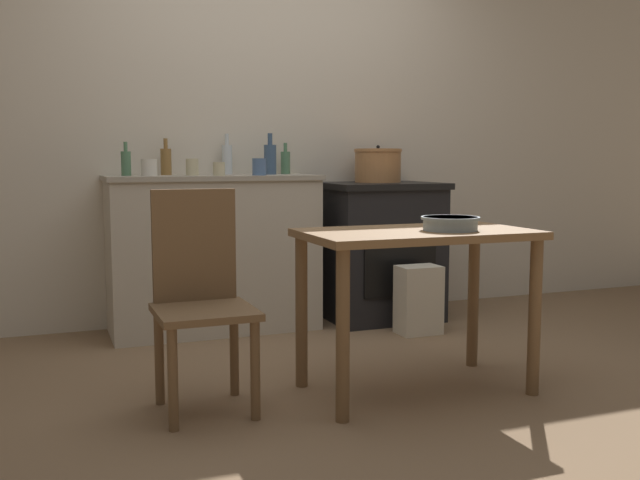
# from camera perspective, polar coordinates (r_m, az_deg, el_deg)

# --- Properties ---
(ground_plane) EXTENTS (14.00, 14.00, 0.00)m
(ground_plane) POSITION_cam_1_polar(r_m,az_deg,el_deg) (3.43, 3.46, -11.35)
(ground_plane) COLOR #896B4C
(wall_back) EXTENTS (8.00, 0.07, 2.55)m
(wall_back) POSITION_cam_1_polar(r_m,az_deg,el_deg) (4.76, -4.52, 9.16)
(wall_back) COLOR beige
(wall_back) RESTS_ON ground_plane
(counter_cabinet) EXTENTS (1.28, 0.53, 0.95)m
(counter_cabinet) POSITION_cam_1_polar(r_m,az_deg,el_deg) (4.41, -8.51, -1.04)
(counter_cabinet) COLOR beige
(counter_cabinet) RESTS_ON ground_plane
(stove) EXTENTS (0.75, 0.65, 0.90)m
(stove) POSITION_cam_1_polar(r_m,az_deg,el_deg) (4.72, 4.73, -0.83)
(stove) COLOR black
(stove) RESTS_ON ground_plane
(work_table) EXTENTS (1.02, 0.58, 0.74)m
(work_table) POSITION_cam_1_polar(r_m,az_deg,el_deg) (3.22, 7.75, -1.45)
(work_table) COLOR olive
(work_table) RESTS_ON ground_plane
(chair) EXTENTS (0.40, 0.40, 0.92)m
(chair) POSITION_cam_1_polar(r_m,az_deg,el_deg) (3.05, -9.53, -4.30)
(chair) COLOR brown
(chair) RESTS_ON ground_plane
(flour_sack) EXTENTS (0.25, 0.18, 0.41)m
(flour_sack) POSITION_cam_1_polar(r_m,az_deg,el_deg) (4.35, 7.89, -4.76)
(flour_sack) COLOR beige
(flour_sack) RESTS_ON ground_plane
(stock_pot) EXTENTS (0.32, 0.32, 0.24)m
(stock_pot) POSITION_cam_1_polar(r_m,az_deg,el_deg) (4.76, 4.65, 5.97)
(stock_pot) COLOR #B77A47
(stock_pot) RESTS_ON stove
(mixing_bowl_large) EXTENTS (0.26, 0.26, 0.06)m
(mixing_bowl_large) POSITION_cam_1_polar(r_m,az_deg,el_deg) (3.20, 10.38, 1.38)
(mixing_bowl_large) COLOR #93A8B2
(mixing_bowl_large) RESTS_ON work_table
(bottle_far_left) EXTENTS (0.07, 0.07, 0.26)m
(bottle_far_left) POSITION_cam_1_polar(r_m,az_deg,el_deg) (4.58, -7.45, 6.46)
(bottle_far_left) COLOR silver
(bottle_far_left) RESTS_ON counter_cabinet
(bottle_left) EXTENTS (0.08, 0.08, 0.26)m
(bottle_left) POSITION_cam_1_polar(r_m,az_deg,el_deg) (4.53, -4.01, 6.51)
(bottle_left) COLOR #3D5675
(bottle_left) RESTS_ON counter_cabinet
(bottle_mid_left) EXTENTS (0.06, 0.06, 0.20)m
(bottle_mid_left) POSITION_cam_1_polar(r_m,az_deg,el_deg) (4.66, -2.78, 6.25)
(bottle_mid_left) COLOR #517F5B
(bottle_mid_left) RESTS_ON counter_cabinet
(bottle_center_left) EXTENTS (0.07, 0.07, 0.22)m
(bottle_center_left) POSITION_cam_1_polar(r_m,az_deg,el_deg) (4.46, -12.22, 6.20)
(bottle_center_left) COLOR olive
(bottle_center_left) RESTS_ON counter_cabinet
(bottle_center) EXTENTS (0.06, 0.06, 0.20)m
(bottle_center) POSITION_cam_1_polar(r_m,az_deg,el_deg) (4.31, -15.26, 5.98)
(bottle_center) COLOR #517F5B
(bottle_center) RESTS_ON counter_cabinet
(cup_center_right) EXTENTS (0.07, 0.07, 0.08)m
(cup_center_right) POSITION_cam_1_polar(r_m,az_deg,el_deg) (4.24, -8.09, 5.65)
(cup_center_right) COLOR beige
(cup_center_right) RESTS_ON counter_cabinet
(cup_mid_right) EXTENTS (0.07, 0.07, 0.10)m
(cup_mid_right) POSITION_cam_1_polar(r_m,az_deg,el_deg) (4.31, -10.19, 5.76)
(cup_mid_right) COLOR beige
(cup_mid_right) RESTS_ON counter_cabinet
(cup_right) EXTENTS (0.09, 0.09, 0.10)m
(cup_right) POSITION_cam_1_polar(r_m,az_deg,el_deg) (4.24, -13.52, 5.66)
(cup_right) COLOR silver
(cup_right) RESTS_ON counter_cabinet
(cup_far_right) EXTENTS (0.08, 0.08, 0.10)m
(cup_far_right) POSITION_cam_1_polar(r_m,az_deg,el_deg) (4.29, -4.89, 5.85)
(cup_far_right) COLOR #4C6B99
(cup_far_right) RESTS_ON counter_cabinet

